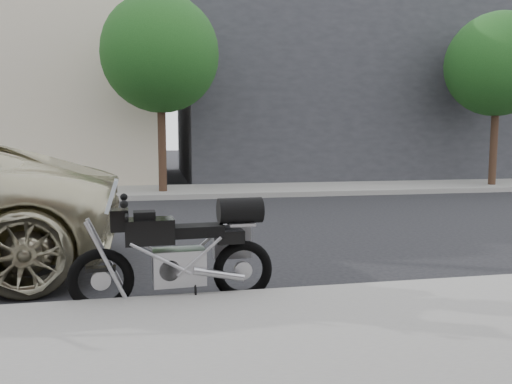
# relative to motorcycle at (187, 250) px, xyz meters

# --- Properties ---
(ground) EXTENTS (120.00, 120.00, 0.00)m
(ground) POSITION_rel_motorcycle_xyz_m (-1.86, -3.87, -0.57)
(ground) COLOR black
(ground) RESTS_ON ground
(far_sidewalk) EXTENTS (44.00, 3.00, 0.15)m
(far_sidewalk) POSITION_rel_motorcycle_xyz_m (-1.86, -10.37, -0.50)
(far_sidewalk) COLOR gray
(far_sidewalk) RESTS_ON ground
(far_building_dark) EXTENTS (16.00, 11.00, 7.00)m
(far_building_dark) POSITION_rel_motorcycle_xyz_m (-8.86, -17.36, 2.93)
(far_building_dark) COLOR #2A2B30
(far_building_dark) RESTS_ON ground
(street_tree_left) EXTENTS (3.40, 3.40, 5.70)m
(street_tree_left) POSITION_rel_motorcycle_xyz_m (-10.86, -9.87, 3.56)
(street_tree_left) COLOR #3C271B
(street_tree_left) RESTS_ON far_sidewalk
(street_tree_mid) EXTENTS (3.40, 3.40, 5.70)m
(street_tree_mid) POSITION_rel_motorcycle_xyz_m (0.14, -9.87, 3.56)
(street_tree_mid) COLOR #3C271B
(street_tree_mid) RESTS_ON far_sidewalk
(motorcycle) EXTENTS (2.11, 0.76, 1.33)m
(motorcycle) POSITION_rel_motorcycle_xyz_m (0.00, 0.00, 0.00)
(motorcycle) COLOR black
(motorcycle) RESTS_ON ground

